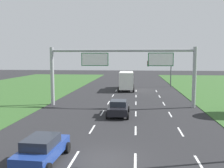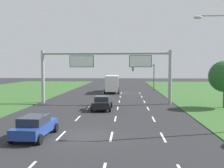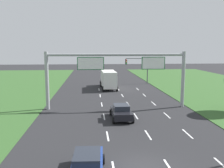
% 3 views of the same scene
% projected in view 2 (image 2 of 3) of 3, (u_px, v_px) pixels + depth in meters
% --- Properties ---
extents(ground_plane, '(200.00, 200.00, 0.00)m').
position_uv_depth(ground_plane, '(86.00, 136.00, 17.15)').
color(ground_plane, '#262628').
extents(lane_dashes_inner_left, '(0.14, 50.40, 0.01)m').
position_uv_depth(lane_dashes_inner_left, '(78.00, 118.00, 23.23)').
color(lane_dashes_inner_left, white).
rests_on(lane_dashes_inner_left, ground_plane).
extents(lane_dashes_inner_right, '(0.14, 50.40, 0.01)m').
position_uv_depth(lane_dashes_inner_right, '(115.00, 119.00, 23.02)').
color(lane_dashes_inner_right, white).
rests_on(lane_dashes_inner_right, ground_plane).
extents(lane_dashes_slip, '(0.14, 50.40, 0.01)m').
position_uv_depth(lane_dashes_slip, '(154.00, 119.00, 22.82)').
color(lane_dashes_slip, white).
rests_on(lane_dashes_slip, ground_plane).
extents(car_near_red, '(2.20, 4.20, 1.48)m').
position_uv_depth(car_near_red, '(35.00, 126.00, 16.72)').
color(car_near_red, navy).
rests_on(car_near_red, ground_plane).
extents(car_lead_silver, '(2.19, 4.31, 1.53)m').
position_uv_depth(car_lead_silver, '(102.00, 103.00, 28.12)').
color(car_lead_silver, black).
rests_on(car_lead_silver, ground_plane).
extents(box_truck, '(2.87, 8.62, 3.27)m').
position_uv_depth(box_truck, '(112.00, 83.00, 48.17)').
color(box_truck, silver).
rests_on(box_truck, ground_plane).
extents(sign_gantry, '(17.24, 0.44, 7.00)m').
position_uv_depth(sign_gantry, '(106.00, 66.00, 32.68)').
color(sign_gantry, '#9EA0A5').
rests_on(sign_gantry, ground_plane).
extents(traffic_light_mast, '(4.76, 0.49, 5.60)m').
position_uv_depth(traffic_light_mast, '(145.00, 72.00, 53.11)').
color(traffic_light_mast, '#47494F').
rests_on(traffic_light_mast, ground_plane).
extents(street_lamp, '(2.61, 0.32, 8.50)m').
position_uv_depth(street_lamp, '(223.00, 62.00, 17.66)').
color(street_lamp, '#9EA0A5').
rests_on(street_lamp, ground_plane).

